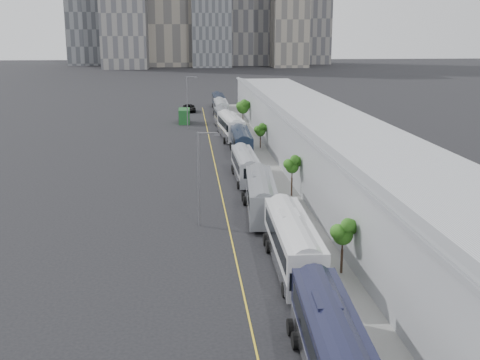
{
  "coord_description": "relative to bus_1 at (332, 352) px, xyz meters",
  "views": [
    {
      "loc": [
        -5.08,
        -8.65,
        17.46
      ],
      "look_at": [
        0.06,
        49.97,
        3.0
      ],
      "focal_mm": 45.0,
      "sensor_mm": 36.0,
      "label": 1
    }
  ],
  "objects": [
    {
      "name": "sidewalk",
      "position": [
        6.98,
        36.56,
        -1.56
      ],
      "size": [
        10.0,
        170.0,
        0.12
      ],
      "primitive_type": "cube",
      "color": "gray",
      "rests_on": "ground"
    },
    {
      "name": "lane_line",
      "position": [
        -3.52,
        36.56,
        -1.61
      ],
      "size": [
        0.12,
        160.0,
        0.02
      ],
      "primitive_type": "cube",
      "color": "gold",
      "rests_on": "ground"
    },
    {
      "name": "depot",
      "position": [
        10.97,
        36.56,
        1.89
      ],
      "size": [
        12.45,
        160.4,
        7.2
      ],
      "color": "gray",
      "rests_on": "ground"
    },
    {
      "name": "bus_1",
      "position": [
        0.0,
        0.0,
        0.0
      ],
      "size": [
        3.33,
        13.28,
        3.85
      ],
      "rotation": [
        0.0,
        0.0,
        -0.05
      ],
      "color": "black",
      "rests_on": "ground"
    },
    {
      "name": "bus_2",
      "position": [
        0.58,
        15.18,
        0.08
      ],
      "size": [
        3.08,
        13.84,
        4.03
      ],
      "rotation": [
        0.0,
        0.0,
        -0.02
      ],
      "color": "silver",
      "rests_on": "ground"
    },
    {
      "name": "bus_3",
      "position": [
        -0.1,
        29.37,
        -0.03
      ],
      "size": [
        3.54,
        13.11,
        3.79
      ],
      "rotation": [
        0.0,
        0.0,
        -0.07
      ],
      "color": "slate",
      "rests_on": "ground"
    },
    {
      "name": "bus_4",
      "position": [
        -0.26,
        43.73,
        -0.14
      ],
      "size": [
        2.71,
        12.05,
        3.52
      ],
      "rotation": [
        0.0,
        0.0,
        0.01
      ],
      "color": "#9B9EA4",
      "rests_on": "ground"
    },
    {
      "name": "bus_5",
      "position": [
        0.69,
        59.44,
        -0.08
      ],
      "size": [
        2.82,
        12.62,
        3.67
      ],
      "rotation": [
        0.0,
        0.0,
        -0.02
      ],
      "color": "black",
      "rests_on": "ground"
    },
    {
      "name": "bus_6",
      "position": [
        0.13,
        73.27,
        0.1
      ],
      "size": [
        3.8,
        14.13,
        4.08
      ],
      "rotation": [
        0.0,
        0.0,
        0.07
      ],
      "color": "white",
      "rests_on": "ground"
    },
    {
      "name": "bus_7",
      "position": [
        -0.39,
        84.79,
        -0.12
      ],
      "size": [
        3.01,
        12.31,
        3.57
      ],
      "rotation": [
        0.0,
        0.0,
        0.04
      ],
      "color": "slate",
      "rests_on": "ground"
    },
    {
      "name": "bus_8",
      "position": [
        -0.03,
        99.05,
        -0.04
      ],
      "size": [
        2.86,
        12.82,
        3.75
      ],
      "rotation": [
        0.0,
        0.0,
        -0.0
      ],
      "color": "#A2A7AC",
      "rests_on": "ground"
    },
    {
      "name": "bus_9",
      "position": [
        0.21,
        114.11,
        -0.13
      ],
      "size": [
        2.73,
        12.18,
        3.55
      ],
      "rotation": [
        0.0,
        0.0,
        0.01
      ],
      "color": "black",
      "rests_on": "ground"
    },
    {
      "name": "tree_1",
      "position": [
        4.02,
        13.74,
        1.64
      ],
      "size": [
        1.51,
        1.51,
        4.07
      ],
      "color": "black",
      "rests_on": "ground"
    },
    {
      "name": "tree_2",
      "position": [
        4.05,
        35.55,
        1.9
      ],
      "size": [
        1.46,
        1.46,
        4.32
      ],
      "color": "black",
      "rests_on": "ground"
    },
    {
      "name": "tree_3",
      "position": [
        4.03,
        63.82,
        1.21
      ],
      "size": [
        1.49,
        1.49,
        3.62
      ],
      "color": "black",
      "rests_on": "ground"
    },
    {
      "name": "tree_4",
      "position": [
        3.62,
        88.71,
        2.0
      ],
      "size": [
        2.31,
        2.31,
        4.79
      ],
      "color": "black",
      "rests_on": "ground"
    },
    {
      "name": "street_lamp_near",
      "position": [
        -6.02,
        26.26,
        3.46
      ],
      "size": [
        2.04,
        0.22,
        8.8
      ],
      "color": "#59595E",
      "rests_on": "ground"
    },
    {
      "name": "street_lamp_far",
      "position": [
        -6.94,
        84.36,
        3.92
      ],
      "size": [
        2.04,
        0.22,
        9.69
      ],
      "color": "#59595E",
      "rests_on": "ground"
    },
    {
      "name": "shipping_container",
      "position": [
        -7.75,
        91.81,
        -0.22
      ],
      "size": [
        2.18,
        5.46,
        2.8
      ],
      "primitive_type": "cube",
      "rotation": [
        0.0,
        0.0,
        -0.01
      ],
      "color": "#15461C",
      "rests_on": "ground"
    },
    {
      "name": "suv",
      "position": [
        -6.71,
        109.23,
        -0.79
      ],
      "size": [
        3.01,
        6.11,
        1.67
      ],
      "primitive_type": "imported",
      "rotation": [
        0.0,
        0.0,
        0.04
      ],
      "color": "black",
      "rests_on": "ground"
    }
  ]
}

